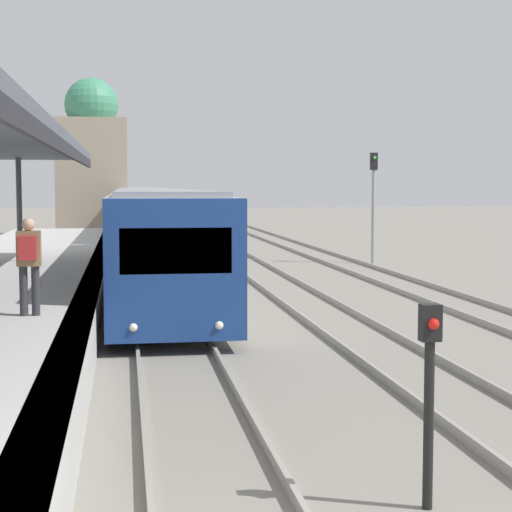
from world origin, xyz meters
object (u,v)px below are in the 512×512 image
person_on_platform (29,258)px  train_near (141,213)px  signal_post_near (429,384)px  signal_mast_far (373,193)px

person_on_platform → train_near: bearing=85.6°
person_on_platform → train_near: size_ratio=0.03×
signal_post_near → person_on_platform: bearing=122.8°
signal_post_near → signal_mast_far: signal_mast_far is taller
train_near → signal_mast_far: signal_mast_far is taller
train_near → signal_mast_far: 16.71m
person_on_platform → signal_mast_far: bearing=58.4°
person_on_platform → signal_mast_far: size_ratio=0.37×
person_on_platform → signal_post_near: size_ratio=0.82×
person_on_platform → signal_mast_far: (11.68, 18.99, 0.93)m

